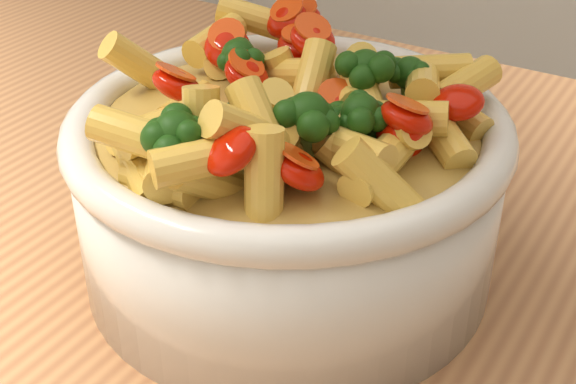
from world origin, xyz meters
The scene contains 3 objects.
table centered at (0.00, 0.00, 0.80)m, with size 1.20×0.80×0.90m.
serving_bowl centered at (0.00, 0.00, 0.96)m, with size 0.27×0.27×0.12m.
pasta_salad centered at (0.00, 0.00, 1.03)m, with size 0.21×0.21×0.05m.
Camera 1 is at (0.22, -0.37, 1.22)m, focal length 50.00 mm.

